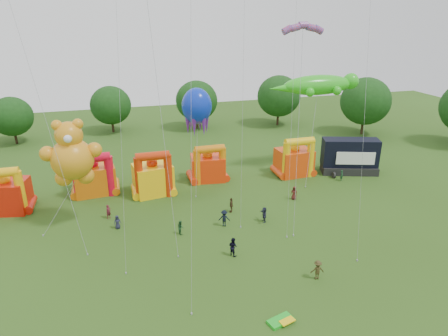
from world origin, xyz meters
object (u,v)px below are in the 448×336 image
object	(u,v)px
gecko_kite	(313,124)
spectator_4	(231,205)
bouncy_castle_2	(153,177)
octopus_kite	(197,130)
spectator_0	(117,222)
stage_trailer	(350,157)
bouncy_castle_0	(6,194)
teddy_bear_kite	(69,168)

from	to	relation	value
gecko_kite	spectator_4	distance (m)	17.90
bouncy_castle_2	spectator_4	world-z (taller)	bouncy_castle_2
octopus_kite	spectator_0	world-z (taller)	octopus_kite
bouncy_castle_2	stage_trailer	size ratio (longest dim) A/B	0.72
bouncy_castle_0	teddy_bear_kite	xyz separation A→B (m)	(7.85, -5.60, 4.49)
bouncy_castle_0	bouncy_castle_2	size ratio (longest dim) A/B	0.96
teddy_bear_kite	gecko_kite	world-z (taller)	gecko_kite
bouncy_castle_0	octopus_kite	world-z (taller)	octopus_kite
stage_trailer	spectator_0	world-z (taller)	stage_trailer
bouncy_castle_2	octopus_kite	distance (m)	8.24
octopus_kite	spectator_0	xyz separation A→B (m)	(-10.88, -8.96, -7.03)
stage_trailer	spectator_0	xyz separation A→B (m)	(-33.13, -7.68, -1.68)
stage_trailer	spectator_4	distance (m)	21.50
bouncy_castle_0	gecko_kite	bearing A→B (deg)	1.59
gecko_kite	octopus_kite	xyz separation A→B (m)	(-16.51, 0.25, 0.38)
gecko_kite	spectator_4	xyz separation A→B (m)	(-14.41, -8.36, -6.52)
teddy_bear_kite	bouncy_castle_0	bearing A→B (deg)	144.52
bouncy_castle_0	teddy_bear_kite	world-z (taller)	teddy_bear_kite
bouncy_castle_2	spectator_4	size ratio (longest dim) A/B	3.37
teddy_bear_kite	gecko_kite	size ratio (longest dim) A/B	0.86
bouncy_castle_2	spectator_4	xyz separation A→B (m)	(8.16, -7.55, -1.42)
bouncy_castle_2	spectator_0	size ratio (longest dim) A/B	3.92
octopus_kite	spectator_4	size ratio (longest dim) A/B	7.29
gecko_kite	spectator_4	world-z (taller)	gecko_kite
bouncy_castle_2	spectator_4	distance (m)	11.21
gecko_kite	octopus_kite	world-z (taller)	gecko_kite
bouncy_castle_2	teddy_bear_kite	size ratio (longest dim) A/B	0.51
gecko_kite	spectator_0	bearing A→B (deg)	-162.36
bouncy_castle_0	spectator_0	bearing A→B (deg)	-32.06
stage_trailer	bouncy_castle_0	bearing A→B (deg)	-179.92
bouncy_castle_0	teddy_bear_kite	bearing A→B (deg)	-35.48
gecko_kite	spectator_4	bearing A→B (deg)	-149.88
teddy_bear_kite	spectator_4	size ratio (longest dim) A/B	6.65
bouncy_castle_2	octopus_kite	bearing A→B (deg)	9.93
bouncy_castle_2	teddy_bear_kite	world-z (taller)	teddy_bear_kite
bouncy_castle_0	spectator_4	bearing A→B (deg)	-16.12
bouncy_castle_2	stage_trailer	bearing A→B (deg)	-0.44
bouncy_castle_2	gecko_kite	xyz separation A→B (m)	(22.57, 0.81, 5.10)
teddy_bear_kite	spectator_0	bearing A→B (deg)	-25.10
bouncy_castle_0	bouncy_castle_2	distance (m)	16.99
teddy_bear_kite	octopus_kite	size ratio (longest dim) A/B	0.91
octopus_kite	spectator_4	xyz separation A→B (m)	(2.10, -8.61, -6.91)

